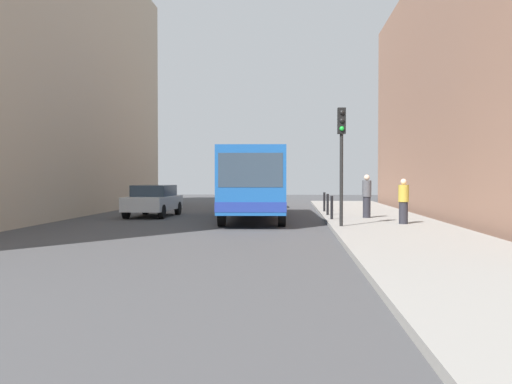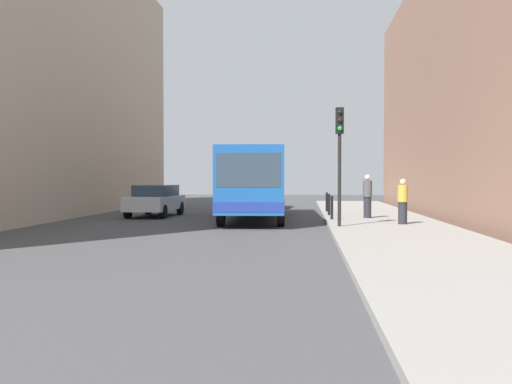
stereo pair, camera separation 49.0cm
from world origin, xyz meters
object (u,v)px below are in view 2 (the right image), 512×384
object	(u,v)px
bollard_near	(332,208)
bollard_far	(327,202)
traffic_light	(340,144)
pedestrian_mid_sidewalk	(367,196)
car_behind_bus	(266,195)
bus	(255,180)
bollard_mid	(329,204)
car_beside_bus	(156,200)
pedestrian_near_signal	(403,202)

from	to	relation	value
bollard_near	bollard_far	bearing A→B (deg)	90.00
traffic_light	bollard_far	xyz separation A→B (m)	(-0.10, 8.93, -2.38)
bollard_near	pedestrian_mid_sidewalk	size ratio (longest dim) A/B	0.52
bollard_near	pedestrian_mid_sidewalk	distance (m)	1.84
car_behind_bus	bollard_near	size ratio (longest dim) A/B	4.70
bus	bollard_mid	bearing A→B (deg)	-171.09
car_beside_bus	traffic_light	size ratio (longest dim) A/B	1.09
car_beside_bus	pedestrian_near_signal	world-z (taller)	pedestrian_near_signal
pedestrian_near_signal	pedestrian_mid_sidewalk	world-z (taller)	pedestrian_mid_sidewalk
traffic_light	bollard_near	xyz separation A→B (m)	(-0.10, 3.41, -2.38)
bollard_near	bollard_mid	bearing A→B (deg)	90.00
bollard_near	pedestrian_mid_sidewalk	world-z (taller)	pedestrian_mid_sidewalk
traffic_light	bollard_mid	xyz separation A→B (m)	(-0.10, 6.17, -2.38)
traffic_light	bollard_near	bearing A→B (deg)	91.68
bollard_near	bollard_far	world-z (taller)	same
bus	pedestrian_near_signal	size ratio (longest dim) A/B	6.76
car_behind_bus	traffic_light	size ratio (longest dim) A/B	1.09
car_behind_bus	bollard_mid	distance (m)	9.58
bollard_mid	traffic_light	bearing A→B (deg)	-89.07
bollard_far	pedestrian_near_signal	world-z (taller)	pedestrian_near_signal
traffic_light	bollard_mid	world-z (taller)	traffic_light
car_beside_bus	pedestrian_mid_sidewalk	bearing A→B (deg)	168.17
car_beside_bus	bollard_mid	world-z (taller)	car_beside_bus
bus	pedestrian_mid_sidewalk	xyz separation A→B (m)	(4.80, -1.16, -0.67)
car_behind_bus	pedestrian_near_signal	world-z (taller)	pedestrian_near_signal
bollard_mid	bus	bearing A→B (deg)	-168.75
car_beside_bus	car_behind_bus	size ratio (longest dim) A/B	1.00
car_beside_bus	pedestrian_near_signal	bearing A→B (deg)	154.34
car_beside_bus	bollard_far	bearing A→B (deg)	-162.93
traffic_light	car_behind_bus	bearing A→B (deg)	103.14
pedestrian_mid_sidewalk	car_beside_bus	bearing A→B (deg)	25.60
traffic_light	pedestrian_mid_sidewalk	size ratio (longest dim) A/B	2.27
traffic_light	bus	bearing A→B (deg)	121.53
bollard_near	pedestrian_near_signal	distance (m)	3.34
pedestrian_near_signal	pedestrian_mid_sidewalk	xyz separation A→B (m)	(-0.92, 3.20, 0.09)
bollard_mid	pedestrian_near_signal	size ratio (longest dim) A/B	0.58
bollard_far	pedestrian_mid_sidewalk	bearing A→B (deg)	-71.63
car_beside_bus	car_behind_bus	bearing A→B (deg)	-117.01
traffic_light	pedestrian_near_signal	distance (m)	3.31
pedestrian_near_signal	bollard_near	bearing A→B (deg)	116.08
car_behind_bus	bollard_near	world-z (taller)	car_behind_bus
bollard_mid	pedestrian_mid_sidewalk	size ratio (longest dim) A/B	0.52
bollard_near	pedestrian_near_signal	size ratio (longest dim) A/B	0.58
traffic_light	bollard_far	distance (m)	9.24
car_beside_bus	traffic_light	distance (m)	10.91
traffic_light	pedestrian_mid_sidewalk	xyz separation A→B (m)	(1.42, 4.35, -1.95)
bus	pedestrian_near_signal	bearing A→B (deg)	140.37
car_beside_bus	pedestrian_mid_sidewalk	world-z (taller)	pedestrian_mid_sidewalk
car_behind_bus	pedestrian_mid_sidewalk	world-z (taller)	pedestrian_mid_sidewalk
car_behind_bus	traffic_light	distance (m)	15.68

